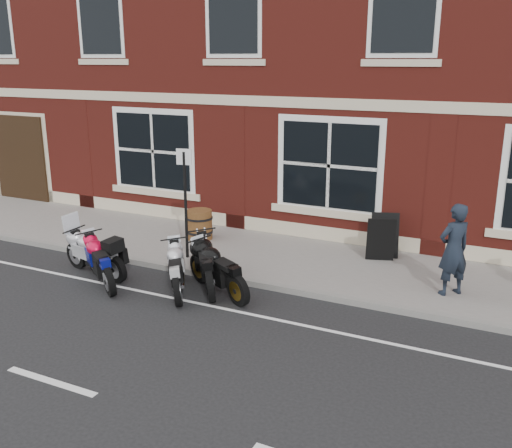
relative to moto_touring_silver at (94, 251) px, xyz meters
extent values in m
plane|color=black|center=(2.26, -0.55, -0.51)|extent=(80.00, 80.00, 0.00)
cube|color=slate|center=(2.26, 2.45, -0.45)|extent=(30.00, 3.00, 0.12)
cube|color=slate|center=(2.26, 0.87, -0.45)|extent=(30.00, 0.16, 0.12)
cube|color=maroon|center=(2.26, 9.95, 5.49)|extent=(24.00, 12.00, 12.00)
cylinder|color=black|center=(-0.59, 0.14, -0.22)|extent=(0.60, 0.25, 0.58)
cylinder|color=black|center=(0.70, -0.16, -0.22)|extent=(0.60, 0.25, 0.58)
cube|color=black|center=(0.01, 0.00, 0.09)|extent=(0.76, 0.38, 0.20)
ellipsoid|color=silver|center=(-0.12, 0.03, 0.20)|extent=(0.57, 0.44, 0.29)
cube|color=black|center=(0.37, -0.09, 0.16)|extent=(0.54, 0.35, 0.09)
cube|color=silver|center=(-0.57, 0.13, 0.54)|extent=(0.12, 0.38, 0.41)
cylinder|color=black|center=(-0.06, 0.06, -0.21)|extent=(0.56, 0.46, 0.60)
cylinder|color=black|center=(1.03, -0.75, -0.21)|extent=(0.56, 0.46, 0.60)
cube|color=black|center=(0.45, -0.32, 0.11)|extent=(0.74, 0.63, 0.21)
ellipsoid|color=red|center=(0.34, -0.23, 0.22)|extent=(0.62, 0.59, 0.30)
cube|color=black|center=(0.75, -0.54, 0.18)|extent=(0.56, 0.51, 0.09)
cylinder|color=black|center=(2.25, 0.59, -0.21)|extent=(0.59, 0.40, 0.61)
cylinder|color=black|center=(3.46, -0.08, -0.21)|extent=(0.59, 0.40, 0.61)
cube|color=black|center=(2.82, 0.28, 0.12)|extent=(0.78, 0.57, 0.21)
ellipsoid|color=black|center=(2.69, 0.35, 0.23)|extent=(0.63, 0.56, 0.31)
cube|color=black|center=(3.15, 0.09, 0.20)|extent=(0.58, 0.47, 0.10)
cylinder|color=black|center=(1.77, 0.53, -0.22)|extent=(0.41, 0.55, 0.58)
cylinder|color=black|center=(2.47, -0.57, -0.22)|extent=(0.41, 0.55, 0.58)
cube|color=black|center=(2.09, 0.02, 0.08)|extent=(0.57, 0.73, 0.20)
ellipsoid|color=silver|center=(2.02, 0.13, 0.19)|extent=(0.55, 0.60, 0.29)
cube|color=black|center=(2.29, -0.29, 0.16)|extent=(0.47, 0.54, 0.09)
cylinder|color=black|center=(2.11, 1.05, -0.19)|extent=(0.47, 0.60, 0.64)
cylinder|color=black|center=(2.92, -0.15, -0.19)|extent=(0.47, 0.60, 0.64)
cube|color=black|center=(2.48, 0.49, 0.15)|extent=(0.65, 0.79, 0.22)
ellipsoid|color=black|center=(2.40, 0.62, 0.26)|extent=(0.61, 0.66, 0.32)
cube|color=black|center=(2.71, 0.16, 0.23)|extent=(0.52, 0.60, 0.10)
imported|color=black|center=(6.92, 1.87, 0.49)|extent=(0.75, 0.75, 1.76)
cylinder|color=#533F16|center=(0.89, 2.76, -0.03)|extent=(0.62, 0.62, 0.72)
cylinder|color=black|center=(0.89, 2.76, -0.20)|extent=(0.65, 0.65, 0.05)
cylinder|color=black|center=(0.89, 2.76, 0.14)|extent=(0.65, 0.65, 0.05)
cylinder|color=black|center=(1.35, 1.47, 0.79)|extent=(0.06, 0.06, 2.37)
cube|color=silver|center=(1.35, 1.47, 1.87)|extent=(0.34, 0.08, 0.34)
camera|label=1|loc=(7.96, -8.69, 3.88)|focal=40.00mm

